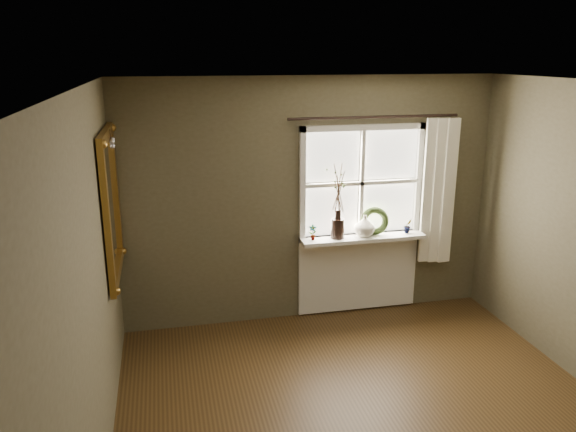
# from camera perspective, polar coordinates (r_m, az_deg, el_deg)

# --- Properties ---
(ceiling) EXTENTS (4.50, 4.50, 0.00)m
(ceiling) POSITION_cam_1_polar(r_m,az_deg,el_deg) (3.62, 12.04, 12.60)
(ceiling) COLOR silver
(ceiling) RESTS_ON ground
(wall_back) EXTENTS (4.00, 0.10, 2.60)m
(wall_back) POSITION_cam_1_polar(r_m,az_deg,el_deg) (5.98, 2.20, 1.58)
(wall_back) COLOR brown
(wall_back) RESTS_ON ground
(wall_left) EXTENTS (0.10, 4.50, 2.60)m
(wall_left) POSITION_cam_1_polar(r_m,az_deg,el_deg) (3.66, -20.49, -9.22)
(wall_left) COLOR brown
(wall_left) RESTS_ON ground
(window_frame) EXTENTS (1.36, 0.06, 1.24)m
(window_frame) POSITION_cam_1_polar(r_m,az_deg,el_deg) (6.03, 7.46, 3.35)
(window_frame) COLOR white
(window_frame) RESTS_ON wall_back
(window_sill) EXTENTS (1.36, 0.26, 0.04)m
(window_sill) POSITION_cam_1_polar(r_m,az_deg,el_deg) (6.09, 7.61, -2.21)
(window_sill) COLOR white
(window_sill) RESTS_ON wall_back
(window_apron) EXTENTS (1.36, 0.04, 0.88)m
(window_apron) POSITION_cam_1_polar(r_m,az_deg,el_deg) (6.33, 7.12, -5.69)
(window_apron) COLOR white
(window_apron) RESTS_ON ground
(dark_jug) EXTENTS (0.17, 0.17, 0.21)m
(dark_jug) POSITION_cam_1_polar(r_m,az_deg,el_deg) (5.96, 5.06, -1.27)
(dark_jug) COLOR black
(dark_jug) RESTS_ON window_sill
(cream_vase) EXTENTS (0.26, 0.26, 0.23)m
(cream_vase) POSITION_cam_1_polar(r_m,az_deg,el_deg) (6.05, 7.79, -0.97)
(cream_vase) COLOR beige
(cream_vase) RESTS_ON window_sill
(wreath) EXTENTS (0.33, 0.21, 0.31)m
(wreath) POSITION_cam_1_polar(r_m,az_deg,el_deg) (6.13, 8.78, -0.79)
(wreath) COLOR #31441E
(wreath) RESTS_ON window_sill
(potted_plant_left) EXTENTS (0.09, 0.07, 0.16)m
(potted_plant_left) POSITION_cam_1_polar(r_m,az_deg,el_deg) (5.89, 2.53, -1.67)
(potted_plant_left) COLOR #31441E
(potted_plant_left) RESTS_ON window_sill
(potted_plant_right) EXTENTS (0.10, 0.08, 0.16)m
(potted_plant_right) POSITION_cam_1_polar(r_m,az_deg,el_deg) (6.25, 12.09, -0.98)
(potted_plant_right) COLOR #31441E
(potted_plant_right) RESTS_ON window_sill
(curtain) EXTENTS (0.36, 0.12, 1.59)m
(curtain) POSITION_cam_1_polar(r_m,az_deg,el_deg) (6.30, 14.93, 2.42)
(curtain) COLOR white
(curtain) RESTS_ON wall_back
(curtain_rod) EXTENTS (1.84, 0.03, 0.03)m
(curtain_rod) POSITION_cam_1_polar(r_m,az_deg,el_deg) (5.90, 8.83, 9.91)
(curtain_rod) COLOR black
(curtain_rod) RESTS_ON wall_back
(gilt_mirror) EXTENTS (0.10, 1.10, 1.31)m
(gilt_mirror) POSITION_cam_1_polar(r_m,az_deg,el_deg) (5.15, -17.53, 1.14)
(gilt_mirror) COLOR white
(gilt_mirror) RESTS_ON wall_left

